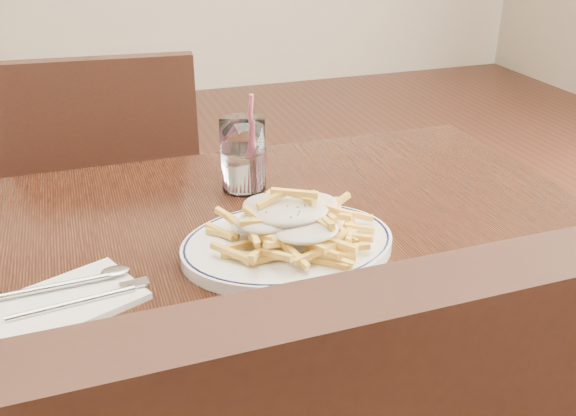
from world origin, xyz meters
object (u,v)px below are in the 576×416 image
object	(u,v)px
loaded_fries	(288,217)
water_glass	(243,159)
table	(240,298)
chair_far	(112,210)
fries_plate	(288,245)

from	to	relation	value
loaded_fries	water_glass	size ratio (longest dim) A/B	1.58
table	loaded_fries	size ratio (longest dim) A/B	4.45
chair_far	loaded_fries	distance (m)	0.79
table	water_glass	world-z (taller)	water_glass
table	chair_far	size ratio (longest dim) A/B	1.31
fries_plate	loaded_fries	world-z (taller)	loaded_fries
loaded_fries	chair_far	bearing A→B (deg)	106.94
loaded_fries	table	bearing A→B (deg)	164.40
loaded_fries	water_glass	xyz separation A→B (m)	(-0.00, 0.23, -0.00)
fries_plate	water_glass	xyz separation A→B (m)	(-0.00, 0.23, 0.04)
chair_far	fries_plate	bearing A→B (deg)	-73.06
table	water_glass	bearing A→B (deg)	72.40
chair_far	loaded_fries	world-z (taller)	chair_far
chair_far	loaded_fries	xyz separation A→B (m)	(0.22, -0.71, 0.29)
fries_plate	table	bearing A→B (deg)	164.40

